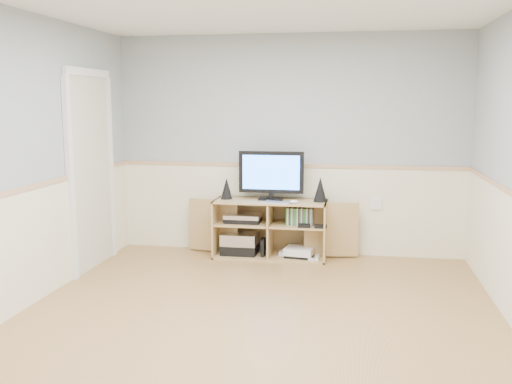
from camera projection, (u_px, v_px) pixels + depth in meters
room at (250, 170)px, 4.46m from camera, size 4.04×4.54×2.54m
media_cabinet at (271, 227)px, 6.49m from camera, size 1.97×0.47×0.65m
monitor at (271, 174)px, 6.38m from camera, size 0.73×0.18×0.55m
speaker_left at (227, 188)px, 6.47m from camera, size 0.13×0.13×0.24m
speaker_right at (320, 189)px, 6.29m from camera, size 0.15×0.15×0.27m
keyboard at (277, 202)px, 6.23m from camera, size 0.31×0.18×0.01m
mouse at (294, 202)px, 6.20m from camera, size 0.11×0.08×0.04m
av_components at (241, 237)px, 6.51m from camera, size 0.50×0.30×0.47m
game_consoles at (299, 252)px, 6.41m from camera, size 0.46×0.30×0.11m
game_cases at (300, 216)px, 6.33m from camera, size 0.30×0.14×0.19m
wall_outlet at (377, 204)px, 6.43m from camera, size 0.12×0.03×0.12m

